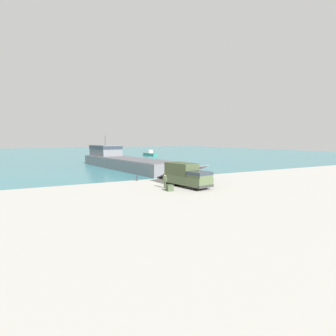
% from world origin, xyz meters
% --- Properties ---
extents(ground_plane, '(240.00, 240.00, 0.00)m').
position_xyz_m(ground_plane, '(0.00, 0.00, 0.00)').
color(ground_plane, '#A8A59E').
extents(water_surface, '(240.00, 180.00, 0.01)m').
position_xyz_m(water_surface, '(0.00, 95.21, 0.00)').
color(water_surface, teal).
rests_on(water_surface, ground_plane).
extents(landing_craft, '(12.60, 38.83, 7.30)m').
position_xyz_m(landing_craft, '(-0.27, 24.29, 1.74)').
color(landing_craft, slate).
rests_on(landing_craft, ground_plane).
extents(military_truck, '(3.82, 7.50, 3.14)m').
position_xyz_m(military_truck, '(0.16, -3.18, 1.56)').
color(military_truck, '#475638').
rests_on(military_truck, ground_plane).
extents(soldier_on_ramp, '(0.41, 0.50, 1.76)m').
position_xyz_m(soldier_on_ramp, '(-2.97, -2.93, 1.02)').
color(soldier_on_ramp, '#475638').
rests_on(soldier_on_ramp, ground_plane).
extents(moored_boat_a, '(3.70, 7.10, 2.30)m').
position_xyz_m(moored_boat_a, '(22.50, 60.30, 0.76)').
color(moored_boat_a, '#2D7060').
rests_on(moored_boat_a, ground_plane).
extents(mooring_bollard, '(0.25, 0.25, 0.88)m').
position_xyz_m(mooring_bollard, '(-3.99, 4.48, 0.48)').
color(mooring_bollard, '#333338').
rests_on(mooring_bollard, ground_plane).
extents(cargo_crate, '(0.85, 0.98, 0.75)m').
position_xyz_m(cargo_crate, '(-3.21, -4.77, 0.37)').
color(cargo_crate, '#3D4C33').
rests_on(cargo_crate, ground_plane).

